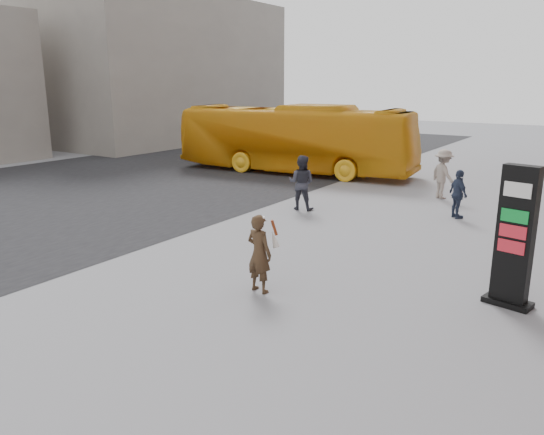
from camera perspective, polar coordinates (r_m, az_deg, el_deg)
The scene contains 9 objects.
ground at distance 11.38m, azimuth 3.99°, elevation -7.60°, with size 100.00×100.00×0.00m, color #9E9EA3.
road at distance 23.44m, azimuth -18.11°, elevation 3.26°, with size 16.00×60.00×0.01m, color black.
bg_building_far at distance 41.27m, azimuth -11.79°, elevation 15.18°, with size 10.00×18.00×10.00m, color gray.
info_pylon at distance 11.10m, azimuth 24.68°, elevation -1.95°, with size 0.96×0.61×2.77m.
woman at distance 10.92m, azimuth -1.35°, elevation -3.78°, with size 0.67×0.62×1.66m.
bus at distance 25.50m, azimuth 2.42°, elevation 8.45°, with size 2.70×11.52×3.21m, color orange.
pedestrian_a at distance 18.01m, azimuth 3.17°, elevation 3.76°, with size 0.90×0.70×1.86m, color #2F303A.
pedestrian_b at distance 20.73m, azimuth 17.93°, elevation 4.46°, with size 1.19×0.68×1.84m, color gray.
pedestrian_c at distance 17.87m, azimuth 19.39°, elevation 2.39°, with size 0.92×0.38×1.56m, color #2F3A53.
Camera 1 is at (5.16, -9.19, 4.26)m, focal length 35.00 mm.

